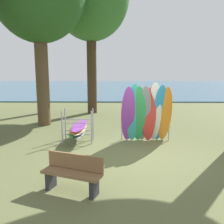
# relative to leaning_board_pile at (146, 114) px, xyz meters

# --- Properties ---
(ground_plane) EXTENTS (80.00, 80.00, 0.00)m
(ground_plane) POSITION_rel_leaning_board_pile_xyz_m (-0.59, -1.19, -1.09)
(ground_plane) COLOR #60663D
(lake_water) EXTENTS (80.00, 36.00, 0.10)m
(lake_water) POSITION_rel_leaning_board_pile_xyz_m (-0.59, 29.14, -1.04)
(lake_water) COLOR #38607A
(lake_water) RESTS_ON ground
(leaning_board_pile) EXTENTS (1.99, 0.82, 2.30)m
(leaning_board_pile) POSITION_rel_leaning_board_pile_xyz_m (0.00, 0.00, 0.00)
(leaning_board_pile) COLOR purple
(leaning_board_pile) RESTS_ON ground
(board_storage_rack) EXTENTS (1.15, 2.13, 1.25)m
(board_storage_rack) POSITION_rel_leaning_board_pile_xyz_m (-2.58, 0.08, -0.57)
(board_storage_rack) COLOR #9EA0A5
(board_storage_rack) RESTS_ON ground
(park_bench) EXTENTS (1.46, 0.87, 0.85)m
(park_bench) POSITION_rel_leaning_board_pile_xyz_m (-2.13, -3.81, -0.64)
(park_bench) COLOR #2D2D33
(park_bench) RESTS_ON ground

